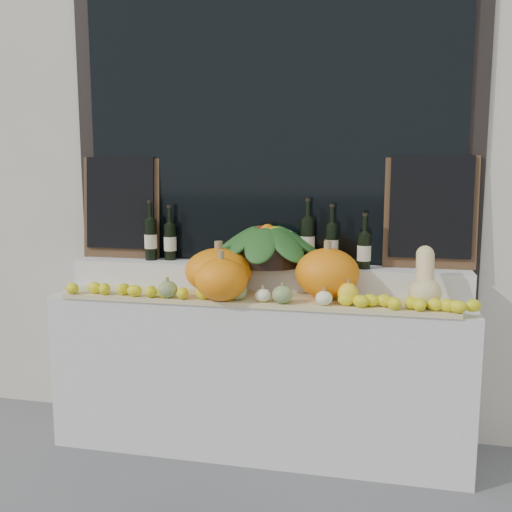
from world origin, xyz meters
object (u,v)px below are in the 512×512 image
pumpkin_left (219,271)px  butternut_squash (425,283)px  produce_bowl (267,244)px  wine_bottle_tall (308,241)px  pumpkin_right (327,273)px

pumpkin_left → butternut_squash: (1.09, -0.07, -0.01)m
produce_bowl → wine_bottle_tall: size_ratio=1.74×
pumpkin_left → butternut_squash: size_ratio=1.25×
pumpkin_right → produce_bowl: (-0.36, 0.20, 0.12)m
pumpkin_right → produce_bowl: bearing=151.5°
pumpkin_right → wine_bottle_tall: bearing=120.2°
pumpkin_left → pumpkin_right: 0.60m
pumpkin_right → wine_bottle_tall: (-0.14, 0.24, 0.14)m
pumpkin_left → butternut_squash: bearing=-3.9°
wine_bottle_tall → produce_bowl: bearing=-170.5°
butternut_squash → produce_bowl: 0.91m
produce_bowl → wine_bottle_tall: wine_bottle_tall is taller
pumpkin_right → wine_bottle_tall: 0.31m
pumpkin_right → butternut_squash: butternut_squash is taller
butternut_squash → wine_bottle_tall: 0.72m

